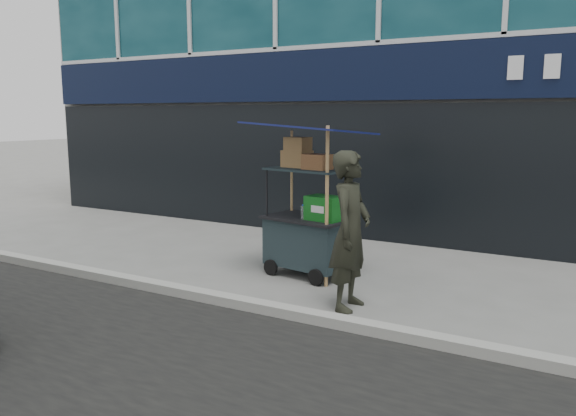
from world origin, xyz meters
The scene contains 4 objects.
ground centered at (0.00, 0.00, 0.00)m, with size 80.00×80.00×0.00m, color slate.
curb centered at (0.00, -0.20, 0.06)m, with size 80.00×0.18×0.12m, color gray.
vendor_cart centered at (-0.01, 1.38, 0.74)m, with size 1.73×1.35×2.12m.
vendor_man centered at (1.02, 0.43, 0.91)m, with size 0.66×0.44×1.82m, color black.
Camera 1 is at (3.45, -5.35, 2.21)m, focal length 35.00 mm.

